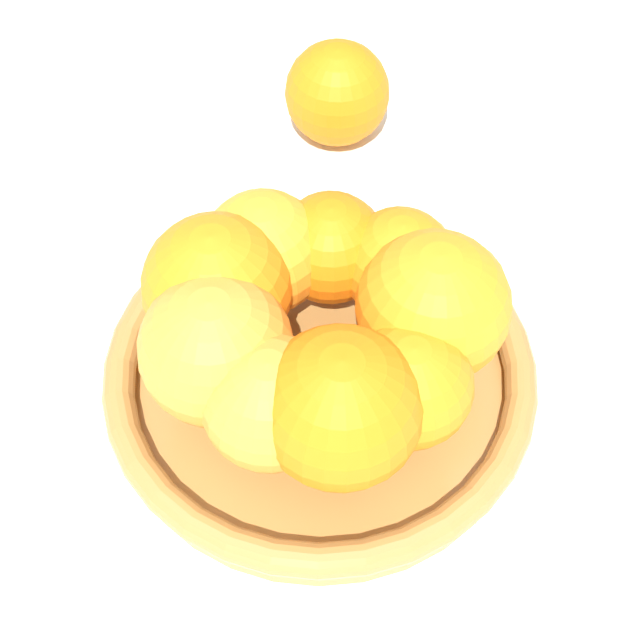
{
  "coord_description": "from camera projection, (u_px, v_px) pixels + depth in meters",
  "views": [
    {
      "loc": [
        -0.15,
        -0.23,
        0.44
      ],
      "look_at": [
        0.0,
        0.0,
        0.07
      ],
      "focal_mm": 50.0,
      "sensor_mm": 36.0,
      "label": 1
    }
  ],
  "objects": [
    {
      "name": "fruit_bowl",
      "position": [
        320.0,
        374.0,
        0.51
      ],
      "size": [
        0.24,
        0.24,
        0.03
      ],
      "color": "#A57238",
      "rests_on": "ground_plane"
    },
    {
      "name": "ground_plane",
      "position": [
        320.0,
        389.0,
        0.52
      ],
      "size": [
        4.0,
        4.0,
        0.0
      ],
      "primitive_type": "plane",
      "color": "silver"
    },
    {
      "name": "orange_pile",
      "position": [
        315.0,
        324.0,
        0.46
      ],
      "size": [
        0.19,
        0.18,
        0.08
      ],
      "color": "orange",
      "rests_on": "fruit_bowl"
    },
    {
      "name": "stray_orange",
      "position": [
        337.0,
        93.0,
        0.62
      ],
      "size": [
        0.07,
        0.07,
        0.07
      ],
      "primitive_type": "sphere",
      "color": "orange",
      "rests_on": "ground_plane"
    }
  ]
}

